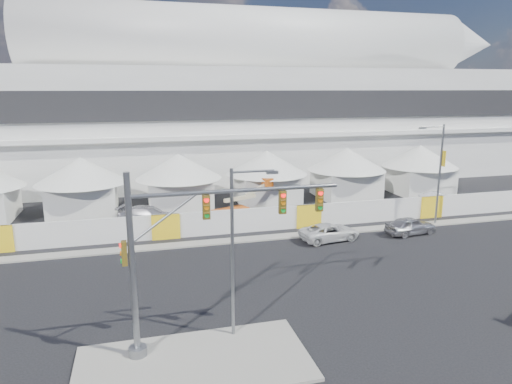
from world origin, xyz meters
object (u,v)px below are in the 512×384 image
object	(u,v)px
sedan_silver	(411,226)
streetlight_curb	(438,167)
lot_car_c	(148,215)
streetlight_median	(237,242)
pickup_curb	(330,232)
boom_lift	(237,209)
traffic_mast	(176,256)
lot_car_a	(439,198)

from	to	relation	value
sedan_silver	streetlight_curb	world-z (taller)	streetlight_curb
lot_car_c	streetlight_curb	xyz separation A→B (m)	(24.13, -6.44, 4.27)
streetlight_median	pickup_curb	bearing A→B (deg)	50.09
streetlight_median	boom_lift	size ratio (longest dim) A/B	1.20
sedan_silver	pickup_curb	distance (m)	6.99
traffic_mast	pickup_curb	bearing A→B (deg)	44.69
traffic_mast	streetlight_curb	xyz separation A→B (m)	(23.41, 14.37, 0.44)
lot_car_c	traffic_mast	xyz separation A→B (m)	(0.72, -20.81, 3.84)
streetlight_median	streetlight_curb	distance (m)	24.71
sedan_silver	boom_lift	bearing A→B (deg)	51.49
sedan_silver	streetlight_median	world-z (taller)	streetlight_median
boom_lift	traffic_mast	bearing A→B (deg)	-132.87
pickup_curb	streetlight_curb	distance (m)	11.55
pickup_curb	streetlight_curb	world-z (taller)	streetlight_curb
sedan_silver	lot_car_c	world-z (taller)	lot_car_c
sedan_silver	pickup_curb	size ratio (longest dim) A/B	0.89
boom_lift	lot_car_a	bearing A→B (deg)	-23.81
sedan_silver	boom_lift	distance (m)	15.01
pickup_curb	streetlight_curb	bearing A→B (deg)	-88.57
streetlight_curb	boom_lift	bearing A→B (deg)	159.56
traffic_mast	boom_lift	size ratio (longest dim) A/B	1.43
pickup_curb	streetlight_median	distance (m)	16.17
streetlight_median	boom_lift	world-z (taller)	streetlight_median
traffic_mast	streetlight_curb	world-z (taller)	streetlight_curb
lot_car_c	boom_lift	xyz separation A→B (m)	(7.87, -0.38, 0.09)
lot_car_c	pickup_curb	bearing A→B (deg)	-93.81
streetlight_curb	boom_lift	xyz separation A→B (m)	(-16.26, 6.06, -4.18)
boom_lift	pickup_curb	bearing A→B (deg)	-77.09
traffic_mast	boom_lift	distance (m)	21.97
traffic_mast	lot_car_a	bearing A→B (deg)	35.74
sedan_silver	streetlight_median	bearing A→B (deg)	118.29
traffic_mast	streetlight_median	distance (m)	2.91
traffic_mast	boom_lift	world-z (taller)	traffic_mast
pickup_curb	traffic_mast	bearing A→B (deg)	127.21
pickup_curb	lot_car_c	distance (m)	15.80
streetlight_curb	boom_lift	size ratio (longest dim) A/B	1.30
streetlight_curb	lot_car_a	bearing A→B (deg)	50.88
lot_car_a	lot_car_c	distance (m)	28.99
lot_car_c	streetlight_median	bearing A→B (deg)	-143.02
streetlight_median	sedan_silver	bearing A→B (deg)	34.50
pickup_curb	streetlight_curb	size ratio (longest dim) A/B	0.55
lot_car_a	lot_car_c	world-z (taller)	lot_car_c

